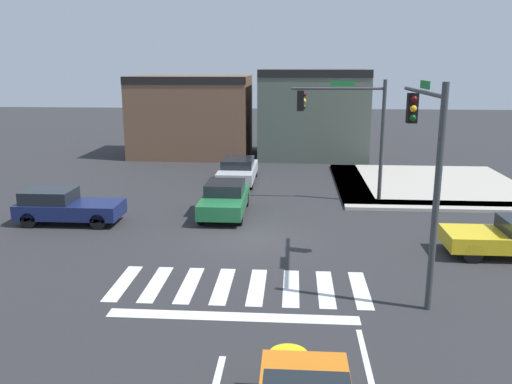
{
  "coord_description": "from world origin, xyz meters",
  "views": [
    {
      "loc": [
        1.56,
        -19.54,
        6.64
      ],
      "look_at": [
        0.07,
        1.41,
        1.53
      ],
      "focal_mm": 37.42,
      "sensor_mm": 36.0,
      "label": 1
    }
  ],
  "objects_px": {
    "car_silver": "(238,170)",
    "car_green": "(225,199)",
    "traffic_signal_southeast": "(425,147)",
    "car_navy": "(65,206)",
    "traffic_signal_northeast": "(348,119)"
  },
  "relations": [
    {
      "from": "traffic_signal_northeast",
      "to": "car_navy",
      "type": "bearing_deg",
      "value": 20.04
    },
    {
      "from": "car_green",
      "to": "car_silver",
      "type": "bearing_deg",
      "value": -179.23
    },
    {
      "from": "traffic_signal_northeast",
      "to": "car_silver",
      "type": "relative_size",
      "value": 1.22
    },
    {
      "from": "traffic_signal_southeast",
      "to": "car_navy",
      "type": "distance_m",
      "value": 14.93
    },
    {
      "from": "traffic_signal_northeast",
      "to": "traffic_signal_southeast",
      "type": "xyz_separation_m",
      "value": [
        1.25,
        -10.05,
        0.24
      ]
    },
    {
      "from": "traffic_signal_southeast",
      "to": "car_green",
      "type": "relative_size",
      "value": 1.4
    },
    {
      "from": "traffic_signal_northeast",
      "to": "traffic_signal_southeast",
      "type": "bearing_deg",
      "value": 97.08
    },
    {
      "from": "car_silver",
      "to": "car_green",
      "type": "bearing_deg",
      "value": 0.77
    },
    {
      "from": "traffic_signal_northeast",
      "to": "car_green",
      "type": "xyz_separation_m",
      "value": [
        -5.56,
        -2.64,
        -3.31
      ]
    },
    {
      "from": "car_navy",
      "to": "car_silver",
      "type": "bearing_deg",
      "value": 52.11
    },
    {
      "from": "car_silver",
      "to": "car_green",
      "type": "relative_size",
      "value": 1.09
    },
    {
      "from": "traffic_signal_southeast",
      "to": "car_silver",
      "type": "relative_size",
      "value": 1.29
    },
    {
      "from": "car_green",
      "to": "traffic_signal_southeast",
      "type": "bearing_deg",
      "value": 42.58
    },
    {
      "from": "car_silver",
      "to": "car_navy",
      "type": "bearing_deg",
      "value": -37.89
    },
    {
      "from": "traffic_signal_southeast",
      "to": "car_green",
      "type": "xyz_separation_m",
      "value": [
        -6.8,
        7.41,
        -3.56
      ]
    }
  ]
}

